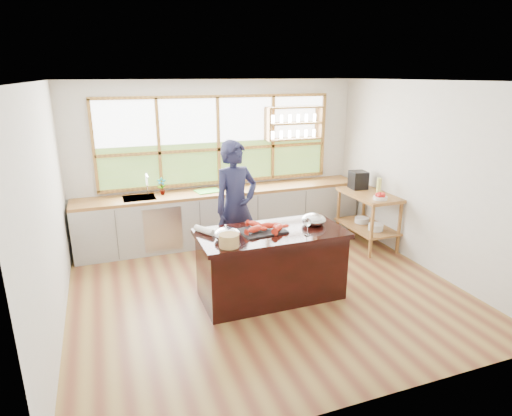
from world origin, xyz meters
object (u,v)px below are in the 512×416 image
island (271,264)px  espresso_machine (358,180)px  wicker_basket (229,240)px  cook (236,207)px

island → espresso_machine: (2.19, 1.45, 0.60)m
wicker_basket → cook: bearing=69.2°
island → wicker_basket: wicker_basket is taller
espresso_machine → wicker_basket: size_ratio=1.30×
island → espresso_machine: 2.69m
wicker_basket → island: bearing=24.5°
island → cook: 1.09m
island → wicker_basket: 0.87m
cook → espresso_machine: size_ratio=6.41×
cook → wicker_basket: bearing=-126.5°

